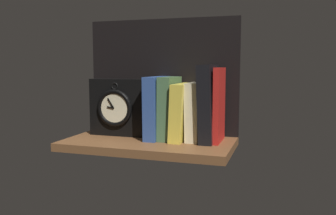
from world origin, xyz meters
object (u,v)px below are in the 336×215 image
(book_black_skeptic, at_px, (209,103))
(book_yellow_seinlanguage, at_px, (182,112))
(book_cream_twain, at_px, (195,112))
(framed_clock, at_px, (118,107))
(book_red_requiem, at_px, (219,105))
(book_green_romantic, at_px, (169,108))
(book_blue_modern, at_px, (157,107))

(book_black_skeptic, bearing_deg, book_yellow_seinlanguage, 180.00)
(book_cream_twain, height_order, framed_clock, framed_clock)
(book_red_requiem, bearing_deg, book_green_romantic, 180.00)
(framed_clock, bearing_deg, book_red_requiem, 0.35)
(book_yellow_seinlanguage, bearing_deg, book_green_romantic, 180.00)
(book_blue_modern, relative_size, framed_clock, 1.05)
(book_blue_modern, xyz_separation_m, book_black_skeptic, (0.17, -0.00, 0.02))
(framed_clock, bearing_deg, book_black_skeptic, 0.38)
(book_green_romantic, bearing_deg, book_blue_modern, 180.00)
(book_yellow_seinlanguage, distance_m, book_cream_twain, 0.04)
(book_blue_modern, distance_m, book_green_romantic, 0.04)
(book_yellow_seinlanguage, xyz_separation_m, framed_clock, (-0.22, -0.00, 0.01))
(book_blue_modern, height_order, book_red_requiem, book_red_requiem)
(book_yellow_seinlanguage, distance_m, book_red_requiem, 0.12)
(book_green_romantic, relative_size, book_black_skeptic, 0.84)
(book_black_skeptic, relative_size, book_red_requiem, 1.04)
(book_green_romantic, relative_size, book_yellow_seinlanguage, 1.12)
(book_yellow_seinlanguage, height_order, framed_clock, framed_clock)
(book_red_requiem, xyz_separation_m, framed_clock, (-0.34, -0.00, -0.02))
(book_blue_modern, bearing_deg, book_cream_twain, -0.00)
(book_green_romantic, distance_m, book_red_requiem, 0.16)
(book_yellow_seinlanguage, bearing_deg, book_red_requiem, 0.00)
(book_green_romantic, height_order, book_black_skeptic, book_black_skeptic)
(book_yellow_seinlanguage, relative_size, book_red_requiem, 0.78)
(book_red_requiem, distance_m, framed_clock, 0.34)
(book_yellow_seinlanguage, relative_size, framed_clock, 0.93)
(book_blue_modern, relative_size, book_cream_twain, 1.10)
(book_black_skeptic, height_order, book_red_requiem, book_black_skeptic)
(book_green_romantic, bearing_deg, framed_clock, -179.35)
(book_blue_modern, bearing_deg, book_green_romantic, -0.00)
(book_green_romantic, xyz_separation_m, framed_clock, (-0.18, -0.00, -0.00))
(book_green_romantic, relative_size, framed_clock, 1.04)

